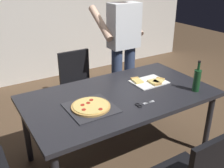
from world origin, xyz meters
TOP-DOWN VIEW (x-y plane):
  - ground_plane at (0.00, 0.00)m, footprint 12.00×12.00m
  - dining_table at (0.00, 0.00)m, footprint 1.85×1.03m
  - chair_far_side at (0.00, 1.00)m, footprint 0.42×0.42m
  - person_serving_pizza at (0.55, 0.78)m, footprint 0.55×0.54m
  - pepperoni_pizza_on_tray at (-0.37, -0.10)m, footprint 0.41×0.41m
  - pizza_slices_on_towel at (0.42, 0.07)m, footprint 0.36×0.29m
  - wine_bottle at (0.69, -0.33)m, footprint 0.07×0.07m
  - kitchen_scissors at (0.05, -0.29)m, footprint 0.19×0.09m

SIDE VIEW (x-z plane):
  - ground_plane at x=0.00m, z-range 0.00..0.00m
  - chair_far_side at x=0.00m, z-range 0.06..0.96m
  - dining_table at x=0.00m, z-range 0.31..1.06m
  - kitchen_scissors at x=0.05m, z-range 0.75..0.76m
  - pizza_slices_on_towel at x=0.42m, z-range 0.75..0.78m
  - pepperoni_pizza_on_tray at x=-0.37m, z-range 0.75..0.78m
  - wine_bottle at x=0.69m, z-range 0.71..1.03m
  - person_serving_pizza at x=0.55m, z-range 0.12..1.87m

